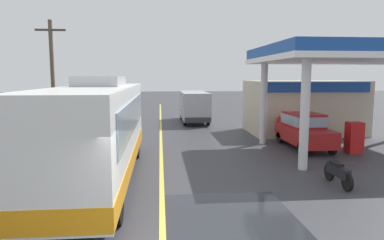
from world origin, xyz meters
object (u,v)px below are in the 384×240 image
Objects in this scene: pedestrian_by_shop at (290,124)px; car_at_pump at (304,129)px; motorcycle_parked_forecourt at (338,172)px; pedestrian_near_pump at (281,125)px; coach_bus_main at (97,132)px; minibus_opposing_lane at (194,104)px.

car_at_pump is at bearing -94.07° from pedestrian_by_shop.
car_at_pump is 6.26m from motorcycle_parked_forecourt.
pedestrian_near_pump is at bearing -149.24° from pedestrian_by_shop.
coach_bus_main is 2.63× the size of car_at_pump.
coach_bus_main reaches higher than motorcycle_parked_forecourt.
minibus_opposing_lane is 3.69× the size of pedestrian_by_shop.
minibus_opposing_lane is 3.69× the size of pedestrian_near_pump.
minibus_opposing_lane is 9.76m from pedestrian_near_pump.
motorcycle_parked_forecourt is (-1.38, -6.08, -0.57)m from car_at_pump.
pedestrian_near_pump is at bearing 36.12° from coach_bus_main.
car_at_pump is 0.69× the size of minibus_opposing_lane.
pedestrian_near_pump is at bearing 104.82° from car_at_pump.
minibus_opposing_lane reaches higher than pedestrian_by_shop.
motorcycle_parked_forecourt is at bearing -9.66° from coach_bus_main.
minibus_opposing_lane is at bearing 119.69° from pedestrian_by_shop.
minibus_opposing_lane is at bearing 100.95° from motorcycle_parked_forecourt.
motorcycle_parked_forecourt is at bearing -100.38° from pedestrian_by_shop.
coach_bus_main is 8.43m from motorcycle_parked_forecourt.
coach_bus_main is at bearing -143.88° from pedestrian_near_pump.
coach_bus_main is at bearing -107.78° from minibus_opposing_lane.
coach_bus_main reaches higher than pedestrian_by_shop.
car_at_pump reaches higher than motorcycle_parked_forecourt.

